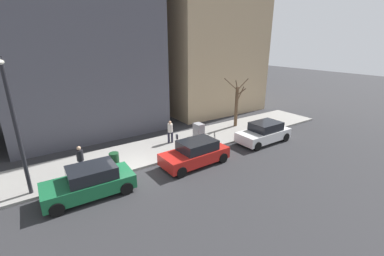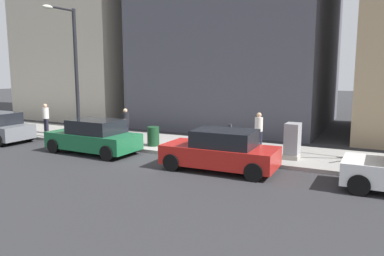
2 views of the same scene
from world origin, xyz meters
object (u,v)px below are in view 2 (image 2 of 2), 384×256
Objects in this scene: parking_meter at (230,137)px; pedestrian_near_meter at (259,129)px; streetlamp at (72,63)px; trash_bin at (153,136)px; pedestrian_far_corner at (46,117)px; utility_box at (292,141)px; parked_car_red at (221,151)px; parked_car_green at (94,137)px; pedestrian_midblock at (126,123)px.

parking_meter is 2.06m from pedestrian_near_meter.
streetlamp reaches higher than trash_bin.
streetlamp is 4.38m from pedestrian_far_corner.
streetlamp is at bearing 91.15° from parking_meter.
parking_meter is 2.51m from utility_box.
parked_car_red is 6.18m from parked_car_green.
pedestrian_midblock and pedestrian_far_corner have the same top height.
trash_bin is at bearing -164.68° from pedestrian_far_corner.
parked_car_green is 2.56× the size of pedestrian_midblock.
parked_car_red is 2.56× the size of pedestrian_near_meter.
pedestrian_far_corner is at bearing 86.14° from parking_meter.
parking_meter is at bearing -78.49° from pedestrian_near_meter.
utility_box is (2.51, -2.05, 0.11)m from parked_car_red.
pedestrian_far_corner reaches higher than trash_bin.
streetlamp is 3.92× the size of pedestrian_midblock.
parked_car_green is 3.15× the size of parking_meter.
pedestrian_midblock is at bearing 67.31° from parked_car_red.
parking_meter is at bearing 74.75° from pedestrian_midblock.
utility_box is 0.22× the size of streetlamp.
streetlamp reaches higher than pedestrian_near_meter.
pedestrian_near_meter is 1.00× the size of pedestrian_midblock.
streetlamp is at bearing -137.86° from pedestrian_near_meter.
utility_box is (0.85, -2.35, -0.13)m from parking_meter.
streetlamp reaches higher than pedestrian_midblock.
parked_car_green is at bearing 137.05° from trash_bin.
pedestrian_near_meter reaches higher than parking_meter.
parking_meter is 4.07m from trash_bin.
pedestrian_near_meter and pedestrian_midblock have the same top height.
parked_car_red is 4.82m from trash_bin.
streetlamp is (-1.02, 10.68, 3.17)m from utility_box.
utility_box is 0.86× the size of pedestrian_near_meter.
parked_car_red is 12.00m from pedestrian_far_corner.
utility_box is at bearing -72.32° from parked_car_green.
utility_box is 0.86× the size of pedestrian_far_corner.
parked_car_green is at bearing 175.31° from pedestrian_far_corner.
parked_car_green is 6.08m from parking_meter.
pedestrian_far_corner reaches higher than parked_car_red.
pedestrian_near_meter is 6.54m from pedestrian_midblock.
parking_meter is 0.21× the size of streetlamp.
pedestrian_midblock is (-1.27, 6.41, 0.00)m from pedestrian_near_meter.
pedestrian_far_corner is at bearing -145.63° from pedestrian_near_meter.
parked_car_red is 3.15× the size of parking_meter.
parking_meter reaches higher than trash_bin.
parked_car_red is 3.65m from pedestrian_near_meter.
pedestrian_midblock is at bearing -163.06° from pedestrian_far_corner.
utility_box is 1.59× the size of trash_bin.
parking_meter is at bearing -96.38° from trash_bin.
trash_bin is (1.98, -1.85, -0.14)m from parked_car_green.
pedestrian_midblock is (2.35, 6.10, 0.35)m from parked_car_red.
pedestrian_midblock is at bearing -71.29° from streetlamp.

